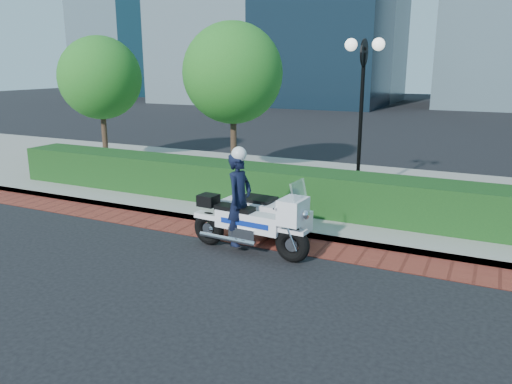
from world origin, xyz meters
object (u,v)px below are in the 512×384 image
at_px(lamppost, 362,94).
at_px(tree_b, 233,73).
at_px(tree_a, 100,78).
at_px(police_motorcycle, 253,212).

height_order(lamppost, tree_b, tree_b).
distance_m(tree_a, police_motorcycle, 10.71).
distance_m(tree_a, tree_b, 5.50).
bearing_deg(tree_b, tree_a, 180.00).
xyz_separation_m(tree_a, tree_b, (5.50, 0.00, 0.21)).
bearing_deg(tree_b, lamppost, -16.11).
bearing_deg(lamppost, tree_b, 163.89).
xyz_separation_m(lamppost, tree_a, (-10.00, 1.30, 0.26)).
height_order(tree_a, tree_b, tree_b).
distance_m(lamppost, tree_b, 4.71).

